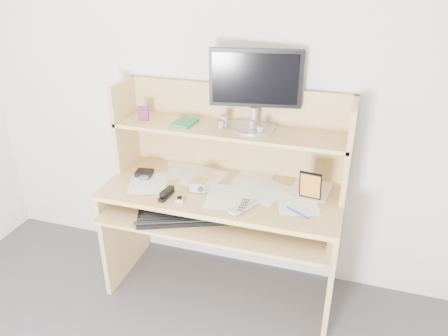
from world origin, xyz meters
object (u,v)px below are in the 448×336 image
(keyboard, at_px, (183,216))
(monitor, at_px, (255,87))
(desk, at_px, (226,191))
(tv_remote, at_px, (243,207))
(game_case, at_px, (310,185))

(keyboard, distance_m, monitor, 0.83)
(desk, bearing_deg, keyboard, -118.17)
(tv_remote, height_order, game_case, game_case)
(game_case, height_order, monitor, monitor)
(game_case, relative_size, monitor, 0.33)
(desk, height_order, monitor, monitor)
(keyboard, bearing_deg, desk, 39.37)
(desk, xyz_separation_m, tv_remote, (0.18, -0.26, 0.07))
(keyboard, distance_m, tv_remote, 0.36)
(tv_remote, distance_m, game_case, 0.40)
(game_case, bearing_deg, keyboard, -152.25)
(monitor, bearing_deg, tv_remote, -93.45)
(monitor, bearing_deg, game_case, -35.38)
(desk, bearing_deg, monitor, 43.01)
(keyboard, bearing_deg, tv_remote, -15.38)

